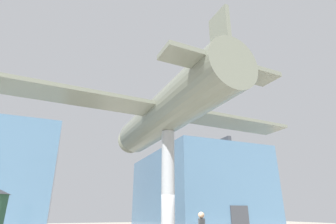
# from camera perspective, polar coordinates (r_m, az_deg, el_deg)

# --- Properties ---
(glass_pavilion_right) EXTENTS (10.37, 15.98, 8.71)m
(glass_pavilion_right) POSITION_cam_1_polar(r_m,az_deg,el_deg) (31.77, 5.83, -16.71)
(glass_pavilion_right) COLOR slate
(glass_pavilion_right) RESTS_ON ground_plane
(support_pylon_central) EXTENTS (0.62, 0.62, 5.51)m
(support_pylon_central) POSITION_cam_1_polar(r_m,az_deg,el_deg) (12.57, 0.00, -16.45)
(support_pylon_central) COLOR #999EA3
(support_pylon_central) RESTS_ON ground_plane
(suspended_airplane) EXTENTS (15.06, 12.12, 3.62)m
(suspended_airplane) POSITION_cam_1_polar(r_m,az_deg,el_deg) (13.64, -0.45, -0.29)
(suspended_airplane) COLOR slate
(suspended_airplane) RESTS_ON support_pylon_central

